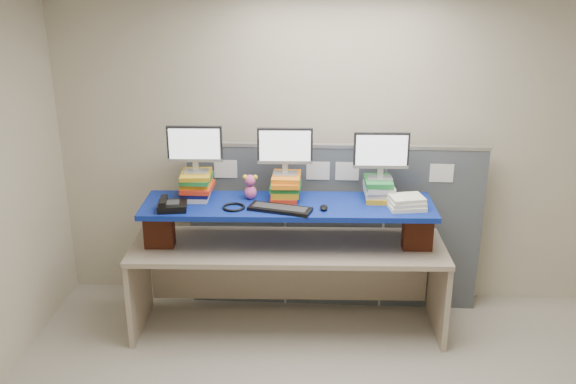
# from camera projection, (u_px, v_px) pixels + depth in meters

# --- Properties ---
(room) EXTENTS (5.00, 4.00, 2.80)m
(room) POSITION_uv_depth(u_px,v_px,m) (338.00, 246.00, 3.82)
(room) COLOR beige
(room) RESTS_ON ground
(cubicle_partition) EXTENTS (2.60, 0.06, 1.53)m
(cubicle_partition) POSITION_uv_depth(u_px,v_px,m) (334.00, 227.00, 5.70)
(cubicle_partition) COLOR #444A50
(cubicle_partition) RESTS_ON ground
(desk) EXTENTS (2.62, 0.86, 0.79)m
(desk) POSITION_uv_depth(u_px,v_px,m) (288.00, 262.00, 5.35)
(desk) COLOR tan
(desk) RESTS_ON ground
(brick_pier_left) EXTENTS (0.24, 0.14, 0.32)m
(brick_pier_left) POSITION_uv_depth(u_px,v_px,m) (159.00, 228.00, 5.22)
(brick_pier_left) COLOR maroon
(brick_pier_left) RESTS_ON desk
(brick_pier_right) EXTENTS (0.24, 0.14, 0.32)m
(brick_pier_right) POSITION_uv_depth(u_px,v_px,m) (418.00, 230.00, 5.17)
(brick_pier_right) COLOR maroon
(brick_pier_right) RESTS_ON desk
(blue_board) EXTENTS (2.37, 0.68, 0.04)m
(blue_board) POSITION_uv_depth(u_px,v_px,m) (288.00, 206.00, 5.18)
(blue_board) COLOR navy
(blue_board) RESTS_ON brick_pier_left
(book_stack_left) EXTENTS (0.27, 0.32, 0.22)m
(book_stack_left) POSITION_uv_depth(u_px,v_px,m) (197.00, 185.00, 5.26)
(book_stack_left) COLOR beige
(book_stack_left) RESTS_ON blue_board
(book_stack_center) EXTENTS (0.25, 0.31, 0.21)m
(book_stack_center) POSITION_uv_depth(u_px,v_px,m) (285.00, 187.00, 5.24)
(book_stack_center) COLOR red
(book_stack_center) RESTS_ON blue_board
(book_stack_right) EXTENTS (0.25, 0.31, 0.18)m
(book_stack_right) POSITION_uv_depth(u_px,v_px,m) (379.00, 189.00, 5.24)
(book_stack_right) COLOR gold
(book_stack_right) RESTS_ON blue_board
(monitor_left) EXTENTS (0.45, 0.13, 0.39)m
(monitor_left) POSITION_uv_depth(u_px,v_px,m) (195.00, 146.00, 5.15)
(monitor_left) COLOR #ABABB0
(monitor_left) RESTS_ON book_stack_left
(monitor_center) EXTENTS (0.45, 0.13, 0.39)m
(monitor_center) POSITION_uv_depth(u_px,v_px,m) (285.00, 148.00, 5.14)
(monitor_center) COLOR #ABABB0
(monitor_center) RESTS_ON book_stack_center
(monitor_right) EXTENTS (0.45, 0.13, 0.39)m
(monitor_right) POSITION_uv_depth(u_px,v_px,m) (381.00, 153.00, 5.13)
(monitor_right) COLOR #ABABB0
(monitor_right) RESTS_ON book_stack_right
(keyboard) EXTENTS (0.52, 0.29, 0.03)m
(keyboard) POSITION_uv_depth(u_px,v_px,m) (280.00, 209.00, 5.02)
(keyboard) COLOR black
(keyboard) RESTS_ON blue_board
(mouse) EXTENTS (0.07, 0.11, 0.03)m
(mouse) POSITION_uv_depth(u_px,v_px,m) (324.00, 208.00, 5.04)
(mouse) COLOR black
(mouse) RESTS_ON blue_board
(desk_phone) EXTENTS (0.25, 0.23, 0.09)m
(desk_phone) POSITION_uv_depth(u_px,v_px,m) (171.00, 205.00, 5.04)
(desk_phone) COLOR black
(desk_phone) RESTS_ON blue_board
(headset) EXTENTS (0.20, 0.20, 0.02)m
(headset) POSITION_uv_depth(u_px,v_px,m) (234.00, 207.00, 5.07)
(headset) COLOR black
(headset) RESTS_ON blue_board
(plush_toy) EXTENTS (0.12, 0.09, 0.21)m
(plush_toy) POSITION_uv_depth(u_px,v_px,m) (250.00, 187.00, 5.24)
(plush_toy) COLOR #E0559C
(plush_toy) RESTS_ON blue_board
(binder_stack) EXTENTS (0.32, 0.28, 0.10)m
(binder_stack) POSITION_uv_depth(u_px,v_px,m) (407.00, 202.00, 5.06)
(binder_stack) COLOR white
(binder_stack) RESTS_ON blue_board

